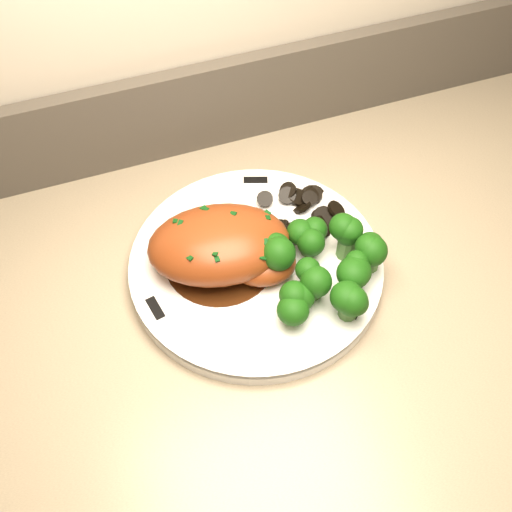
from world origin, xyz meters
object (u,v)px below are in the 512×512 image
object	(u,v)px
counter	(475,411)
broccoli_florets	(328,266)
plate	(256,266)
chicken_breast	(224,247)

from	to	relation	value
counter	broccoli_florets	world-z (taller)	counter
plate	broccoli_florets	xyz separation A→B (m)	(0.06, -0.05, 0.04)
plate	broccoli_florets	distance (m)	0.09
counter	plate	distance (m)	0.63
counter	chicken_breast	xyz separation A→B (m)	(-0.41, 0.11, 0.53)
chicken_breast	broccoli_florets	size ratio (longest dim) A/B	1.29
plate	chicken_breast	bearing A→B (deg)	163.58
plate	chicken_breast	distance (m)	0.05
counter	plate	bearing A→B (deg)	165.66
chicken_breast	counter	bearing A→B (deg)	-3.30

